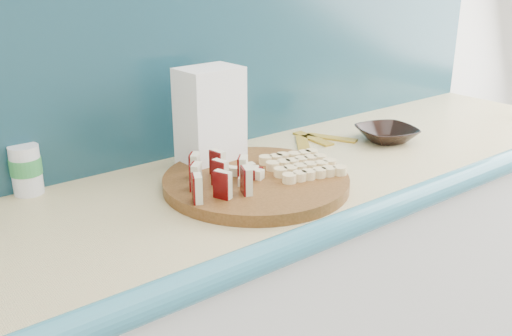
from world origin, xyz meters
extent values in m
cube|color=white|center=(0.00, 1.80, 1.30)|extent=(3.60, 0.04, 2.60)
cube|color=white|center=(0.10, 1.50, 0.44)|extent=(2.20, 0.60, 0.88)
cube|color=#E1C284|center=(0.10, 1.50, 0.90)|extent=(2.20, 0.60, 0.03)
cube|color=teal|center=(0.10, 1.20, 0.90)|extent=(2.20, 0.06, 0.03)
cube|color=teal|center=(0.10, 1.79, 1.16)|extent=(2.20, 0.02, 0.50)
cylinder|color=#48290F|center=(-0.01, 1.47, 0.92)|extent=(0.53, 0.53, 0.03)
cube|color=beige|center=(-0.20, 1.43, 0.97)|extent=(0.02, 0.04, 0.06)
cube|color=#480505|center=(-0.21, 1.43, 0.97)|extent=(0.01, 0.04, 0.06)
cube|color=beige|center=(-0.16, 1.49, 0.97)|extent=(0.02, 0.04, 0.06)
cube|color=#480505|center=(-0.17, 1.49, 0.97)|extent=(0.01, 0.04, 0.06)
cube|color=beige|center=(-0.13, 1.55, 0.97)|extent=(0.02, 0.04, 0.06)
cube|color=#480505|center=(-0.14, 1.55, 0.97)|extent=(0.01, 0.04, 0.06)
cube|color=beige|center=(-0.14, 1.42, 0.97)|extent=(0.02, 0.04, 0.06)
cube|color=#480505|center=(-0.15, 1.42, 0.97)|extent=(0.01, 0.04, 0.06)
cube|color=beige|center=(-0.11, 1.47, 0.97)|extent=(0.02, 0.04, 0.06)
cube|color=#480505|center=(-0.12, 1.48, 0.97)|extent=(0.01, 0.04, 0.06)
cube|color=beige|center=(-0.08, 1.53, 0.97)|extent=(0.02, 0.04, 0.06)
cube|color=#480505|center=(-0.09, 1.54, 0.97)|extent=(0.01, 0.04, 0.06)
cube|color=beige|center=(-0.09, 1.40, 0.97)|extent=(0.02, 0.04, 0.06)
cube|color=#480505|center=(-0.10, 1.40, 0.97)|extent=(0.01, 0.04, 0.06)
cube|color=beige|center=(-0.06, 1.46, 0.97)|extent=(0.02, 0.04, 0.06)
cube|color=#480505|center=(-0.07, 1.46, 0.97)|extent=(0.01, 0.04, 0.06)
cube|color=beige|center=(-0.03, 1.48, 0.95)|extent=(0.02, 0.02, 0.02)
cube|color=beige|center=(-0.02, 1.48, 0.95)|extent=(0.02, 0.02, 0.02)
cube|color=#480505|center=(-0.02, 1.50, 0.95)|extent=(0.02, 0.02, 0.02)
cube|color=beige|center=(-0.03, 1.49, 0.95)|extent=(0.02, 0.02, 0.02)
cube|color=beige|center=(-0.04, 1.50, 0.95)|extent=(0.02, 0.02, 0.02)
cube|color=beige|center=(-0.06, 1.50, 0.95)|extent=(0.02, 0.02, 0.02)
cube|color=beige|center=(-0.05, 1.48, 0.95)|extent=(0.02, 0.02, 0.02)
cube|color=beige|center=(-0.06, 1.47, 0.95)|extent=(0.02, 0.02, 0.02)
cube|color=#480505|center=(-0.06, 1.46, 0.95)|extent=(0.02, 0.02, 0.02)
cube|color=beige|center=(-0.04, 1.46, 0.95)|extent=(0.02, 0.02, 0.02)
cube|color=beige|center=(-0.03, 1.46, 0.95)|extent=(0.02, 0.02, 0.02)
cube|color=beige|center=(-0.03, 1.47, 0.95)|extent=(0.02, 0.02, 0.02)
cylinder|color=beige|center=(0.02, 1.40, 0.95)|extent=(0.03, 0.03, 0.02)
cylinder|color=beige|center=(0.05, 1.39, 0.95)|extent=(0.03, 0.03, 0.02)
cylinder|color=beige|center=(0.07, 1.38, 0.95)|extent=(0.03, 0.03, 0.02)
cylinder|color=beige|center=(0.10, 1.38, 0.95)|extent=(0.03, 0.03, 0.02)
cylinder|color=beige|center=(0.13, 1.37, 0.95)|extent=(0.03, 0.03, 0.02)
cylinder|color=beige|center=(0.15, 1.36, 0.95)|extent=(0.03, 0.03, 0.02)
cylinder|color=beige|center=(0.03, 1.44, 0.95)|extent=(0.03, 0.03, 0.02)
cylinder|color=beige|center=(0.06, 1.43, 0.95)|extent=(0.03, 0.03, 0.02)
cylinder|color=beige|center=(0.09, 1.43, 0.95)|extent=(0.03, 0.03, 0.02)
cylinder|color=beige|center=(0.11, 1.42, 0.95)|extent=(0.03, 0.03, 0.02)
cylinder|color=beige|center=(0.14, 1.41, 0.95)|extent=(0.03, 0.03, 0.02)
cylinder|color=beige|center=(0.16, 1.41, 0.95)|extent=(0.03, 0.03, 0.02)
cylinder|color=beige|center=(0.05, 1.48, 0.95)|extent=(0.03, 0.03, 0.02)
cylinder|color=beige|center=(0.07, 1.47, 0.95)|extent=(0.03, 0.03, 0.02)
cylinder|color=beige|center=(0.10, 1.47, 0.95)|extent=(0.03, 0.03, 0.02)
cylinder|color=beige|center=(0.12, 1.46, 0.95)|extent=(0.03, 0.03, 0.02)
cylinder|color=beige|center=(0.15, 1.46, 0.95)|extent=(0.03, 0.03, 0.02)
cylinder|color=beige|center=(0.17, 1.45, 0.95)|extent=(0.03, 0.03, 0.02)
cylinder|color=beige|center=(0.06, 1.52, 0.95)|extent=(0.03, 0.03, 0.02)
cylinder|color=beige|center=(0.08, 1.52, 0.95)|extent=(0.03, 0.03, 0.02)
cylinder|color=beige|center=(0.11, 1.51, 0.95)|extent=(0.03, 0.03, 0.02)
cylinder|color=beige|center=(0.13, 1.50, 0.95)|extent=(0.03, 0.03, 0.02)
cylinder|color=beige|center=(0.16, 1.50, 0.95)|extent=(0.03, 0.03, 0.02)
cylinder|color=beige|center=(0.18, 1.49, 0.95)|extent=(0.03, 0.03, 0.02)
imported|color=black|center=(0.51, 1.52, 0.93)|extent=(0.21, 0.21, 0.04)
cube|color=white|center=(-0.02, 1.64, 1.04)|extent=(0.16, 0.11, 0.26)
cylinder|color=white|center=(-0.44, 1.76, 0.97)|extent=(0.07, 0.07, 0.11)
cylinder|color=#349046|center=(-0.44, 1.76, 0.98)|extent=(0.07, 0.07, 0.04)
cube|color=gold|center=(0.29, 1.64, 0.91)|extent=(0.12, 0.14, 0.01)
cube|color=gold|center=(0.35, 1.66, 0.91)|extent=(0.04, 0.15, 0.01)
cube|color=gold|center=(0.39, 1.63, 0.91)|extent=(0.10, 0.15, 0.01)
camera|label=1|loc=(-0.77, 0.50, 1.42)|focal=40.00mm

